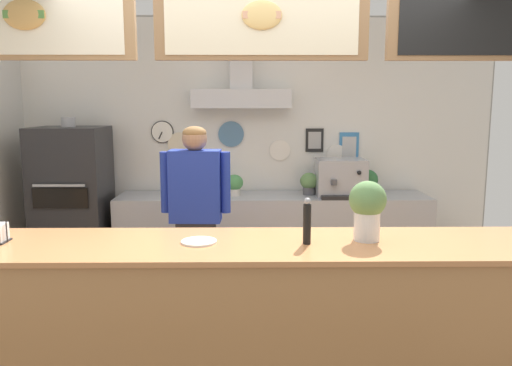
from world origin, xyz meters
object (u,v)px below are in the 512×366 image
at_px(espresso_machine, 340,178).
at_px(potted_basil, 234,184).
at_px(pizza_oven, 73,204).
at_px(shop_worker, 196,220).
at_px(basil_vase, 367,209).
at_px(potted_rosemary, 367,181).
at_px(potted_thyme, 309,183).
at_px(condiment_plate, 199,242).
at_px(potted_sage, 198,184).
at_px(pepper_grinder, 307,221).

xyz_separation_m(espresso_machine, potted_basil, (-1.13, 0.00, -0.07)).
relative_size(pizza_oven, shop_worker, 1.02).
xyz_separation_m(potted_basil, basil_vase, (0.86, -2.42, 0.24)).
bearing_deg(pizza_oven, potted_basil, 2.81).
xyz_separation_m(potted_basil, potted_rosemary, (1.42, 0.02, 0.03)).
height_order(potted_thyme, condiment_plate, potted_thyme).
height_order(pizza_oven, espresso_machine, pizza_oven).
xyz_separation_m(pizza_oven, potted_thyme, (2.51, 0.14, 0.20)).
bearing_deg(potted_sage, pizza_oven, -174.35).
xyz_separation_m(espresso_machine, potted_sage, (-1.53, 0.05, -0.07)).
distance_m(pizza_oven, condiment_plate, 2.86).
bearing_deg(pepper_grinder, basil_vase, 11.30).
xyz_separation_m(shop_worker, condiment_plate, (0.14, -1.19, 0.15)).
relative_size(shop_worker, potted_basil, 7.38).
distance_m(espresso_machine, potted_basil, 1.14).
relative_size(potted_sage, potted_rosemary, 0.78).
height_order(potted_basil, potted_rosemary, potted_rosemary).
height_order(shop_worker, espresso_machine, shop_worker).
height_order(potted_basil, potted_thyme, potted_thyme).
xyz_separation_m(pizza_oven, pepper_grinder, (2.19, -2.41, 0.38)).
bearing_deg(potted_sage, potted_rosemary, -0.95).
bearing_deg(condiment_plate, espresso_machine, 62.73).
bearing_deg(potted_basil, potted_sage, 173.41).
distance_m(espresso_machine, pepper_grinder, 2.57).
relative_size(potted_basil, potted_sage, 1.05).
distance_m(pizza_oven, potted_rosemary, 3.13).
bearing_deg(potted_thyme, pizza_oven, -176.84).
bearing_deg(espresso_machine, pepper_grinder, -104.37).
bearing_deg(espresso_machine, potted_rosemary, 3.86).
bearing_deg(espresso_machine, potted_sage, 178.13).
bearing_deg(basil_vase, shop_worker, 134.65).
height_order(shop_worker, potted_rosemary, shop_worker).
xyz_separation_m(espresso_machine, potted_rosemary, (0.29, 0.02, -0.04)).
bearing_deg(potted_basil, pepper_grinder, -78.74).
relative_size(potted_thyme, pepper_grinder, 0.88).
distance_m(shop_worker, potted_basil, 1.30).
bearing_deg(pepper_grinder, condiment_plate, 177.04).
distance_m(potted_sage, pepper_grinder, 2.69).
bearing_deg(potted_rosemary, shop_worker, -142.93).
distance_m(potted_rosemary, condiment_plate, 2.92).
bearing_deg(pizza_oven, pepper_grinder, -47.66).
bearing_deg(pizza_oven, shop_worker, -39.82).
distance_m(potted_sage, potted_thyme, 1.20).
relative_size(espresso_machine, basil_vase, 1.45).
bearing_deg(pepper_grinder, potted_sage, 109.35).
xyz_separation_m(shop_worker, espresso_machine, (1.41, 1.26, 0.17)).
distance_m(pizza_oven, shop_worker, 1.85).
relative_size(basil_vase, pepper_grinder, 1.31).
bearing_deg(potted_rosemary, basil_vase, -103.06).
xyz_separation_m(shop_worker, potted_thyme, (1.08, 1.32, 0.10)).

